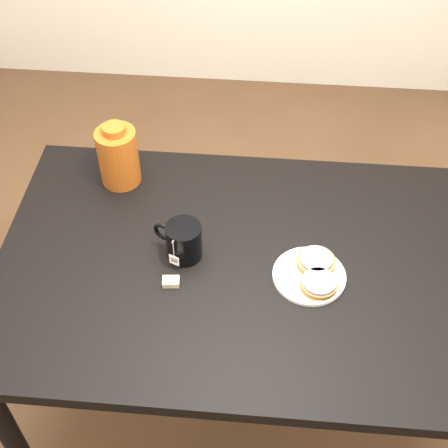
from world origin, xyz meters
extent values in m
plane|color=brown|center=(0.00, 0.00, 0.00)|extent=(4.00, 4.00, 0.00)
cube|color=black|center=(0.00, 0.00, 0.73)|extent=(1.40, 0.90, 0.04)
cylinder|color=black|center=(-0.64, -0.39, 0.35)|extent=(0.06, 0.06, 0.71)
cylinder|color=black|center=(-0.64, 0.39, 0.35)|extent=(0.06, 0.06, 0.71)
cylinder|color=black|center=(0.64, 0.39, 0.35)|extent=(0.06, 0.06, 0.71)
cylinder|color=white|center=(0.17, -0.04, 0.76)|extent=(0.20, 0.20, 0.01)
torus|color=white|center=(0.17, -0.04, 0.76)|extent=(0.20, 0.20, 0.01)
cylinder|color=brown|center=(0.19, 0.00, 0.77)|extent=(0.14, 0.14, 0.02)
cylinder|color=#9280AD|center=(0.19, 0.00, 0.78)|extent=(0.12, 0.12, 0.01)
cylinder|color=brown|center=(0.20, -0.07, 0.77)|extent=(0.12, 0.12, 0.02)
cylinder|color=#9280AD|center=(0.20, -0.07, 0.78)|extent=(0.11, 0.11, 0.01)
cylinder|color=black|center=(-0.18, 0.02, 0.81)|extent=(0.13, 0.13, 0.11)
cylinder|color=black|center=(-0.18, 0.02, 0.85)|extent=(0.09, 0.09, 0.00)
torus|color=black|center=(-0.24, 0.04, 0.81)|extent=(0.06, 0.03, 0.06)
cylinder|color=beige|center=(-0.20, -0.03, 0.83)|extent=(0.00, 0.00, 0.06)
cube|color=white|center=(-0.20, -0.03, 0.78)|extent=(0.03, 0.01, 0.03)
cube|color=#C6B793|center=(-0.20, -0.09, 0.76)|extent=(0.05, 0.04, 0.02)
cylinder|color=#6C2D0E|center=(-0.41, 0.31, 0.84)|extent=(0.13, 0.13, 0.19)
cylinder|color=#6C2D0E|center=(-0.41, 0.31, 0.95)|extent=(0.07, 0.07, 0.02)
camera|label=1|loc=(0.03, -1.11, 2.09)|focal=50.00mm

